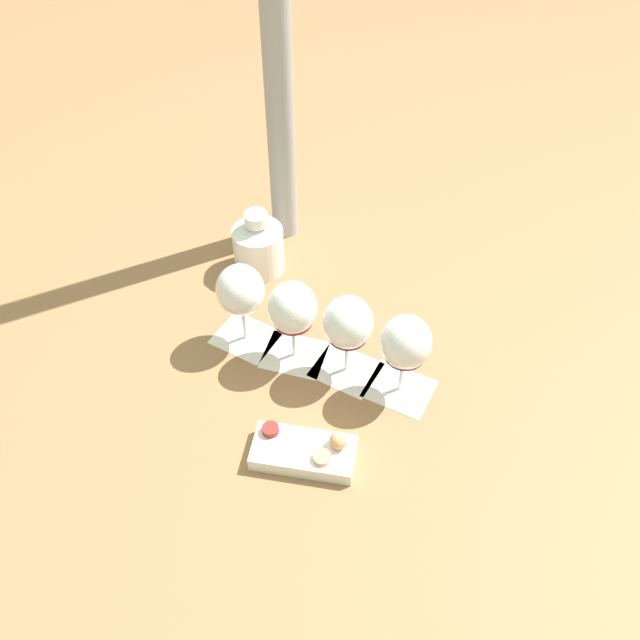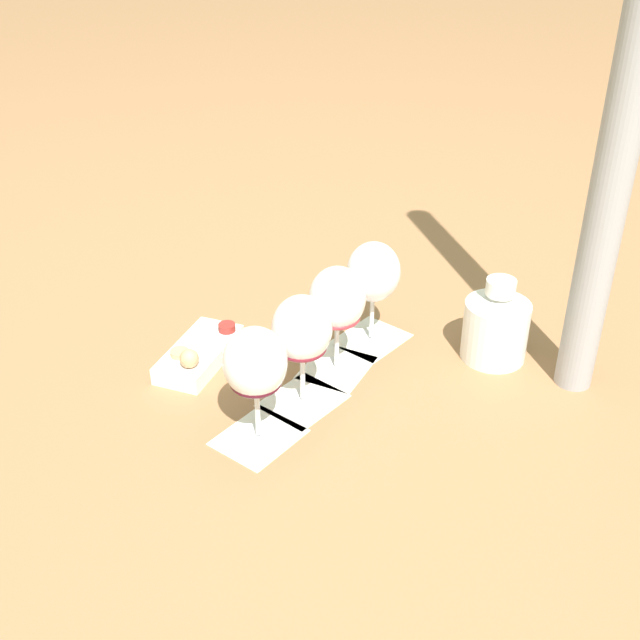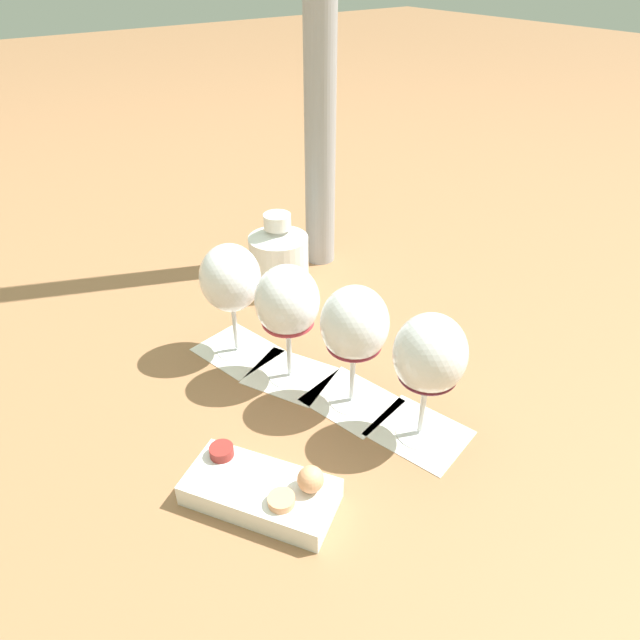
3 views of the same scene
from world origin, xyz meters
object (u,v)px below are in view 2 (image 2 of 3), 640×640
at_px(wine_glass_3, 255,367).
at_px(snack_dish, 199,354).
at_px(wine_glass_1, 337,302).
at_px(umbrella_pole, 631,86).
at_px(wine_glass_2, 302,333).
at_px(wine_glass_0, 373,276).
at_px(ceramic_vase, 496,324).

distance_m(wine_glass_3, snack_dish, 0.25).
relative_size(wine_glass_1, umbrella_pole, 0.19).
distance_m(wine_glass_3, umbrella_pole, 0.62).
height_order(wine_glass_3, umbrella_pole, umbrella_pole).
distance_m(wine_glass_2, wine_glass_3, 0.11).
xyz_separation_m(wine_glass_2, snack_dish, (0.07, -0.19, -0.11)).
bearing_deg(wine_glass_2, wine_glass_3, 17.08).
xyz_separation_m(wine_glass_0, ceramic_vase, (-0.13, 0.17, -0.06)).
xyz_separation_m(wine_glass_1, umbrella_pole, (-0.28, 0.26, 0.35)).
distance_m(wine_glass_1, ceramic_vase, 0.27).
bearing_deg(snack_dish, umbrella_pole, 137.34).
bearing_deg(snack_dish, ceramic_vase, 144.65).
relative_size(wine_glass_2, wine_glass_3, 1.00).
bearing_deg(wine_glass_1, wine_glass_0, -162.60).
bearing_deg(wine_glass_3, snack_dish, -97.82).
height_order(wine_glass_0, ceramic_vase, wine_glass_0).
height_order(wine_glass_0, snack_dish, wine_glass_0).
relative_size(wine_glass_0, umbrella_pole, 0.19).
bearing_deg(ceramic_vase, wine_glass_3, -8.08).
height_order(ceramic_vase, umbrella_pole, umbrella_pole).
bearing_deg(umbrella_pole, wine_glass_1, -43.27).
relative_size(wine_glass_3, umbrella_pole, 0.19).
bearing_deg(umbrella_pole, wine_glass_0, -59.16).
bearing_deg(ceramic_vase, umbrella_pole, 110.16).
height_order(wine_glass_1, wine_glass_3, same).
distance_m(wine_glass_2, snack_dish, 0.23).
height_order(wine_glass_1, ceramic_vase, wine_glass_1).
height_order(wine_glass_2, snack_dish, wine_glass_2).
distance_m(snack_dish, umbrella_pole, 0.76).
xyz_separation_m(wine_glass_2, umbrella_pole, (-0.38, 0.22, 0.35)).
bearing_deg(wine_glass_0, ceramic_vase, 127.84).
xyz_separation_m(wine_glass_0, snack_dish, (0.27, -0.12, -0.11)).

